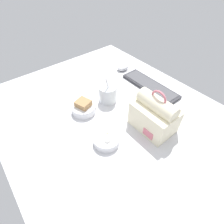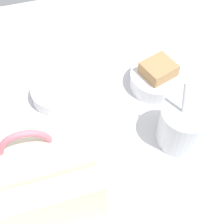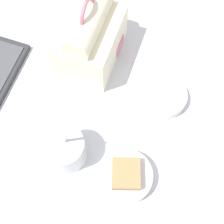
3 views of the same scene
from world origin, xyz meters
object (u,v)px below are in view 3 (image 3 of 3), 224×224
object	(u,v)px
lunch_bag	(90,38)
bento_bowl_sandwich	(125,176)
soup_cup	(65,149)
bento_bowl_snacks	(164,97)

from	to	relation	value
lunch_bag	bento_bowl_sandwich	xyz separation A→B (cm)	(-31.31, -20.64, -5.87)
lunch_bag	bento_bowl_sandwich	size ratio (longest dim) A/B	1.72
bento_bowl_sandwich	soup_cup	bearing A→B (deg)	86.44
soup_cup	bento_bowl_sandwich	size ratio (longest dim) A/B	1.25
bento_bowl_sandwich	bento_bowl_snacks	size ratio (longest dim) A/B	1.08
soup_cup	bento_bowl_sandwich	bearing A→B (deg)	-93.56
lunch_bag	bento_bowl_sandwich	bearing A→B (deg)	-146.61
lunch_bag	soup_cup	xyz separation A→B (cm)	(-30.31, -4.62, -3.44)
lunch_bag	bento_bowl_snacks	size ratio (longest dim) A/B	1.87
soup_cup	bento_bowl_snacks	bearing A→B (deg)	-39.51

